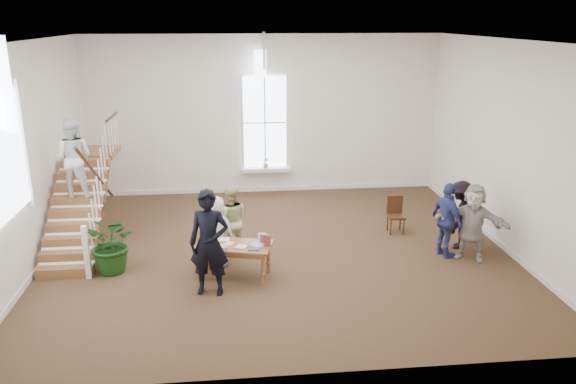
{
  "coord_description": "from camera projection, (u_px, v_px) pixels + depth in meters",
  "views": [
    {
      "loc": [
        -0.99,
        -11.4,
        4.96
      ],
      "look_at": [
        0.24,
        0.4,
        1.23
      ],
      "focal_mm": 35.0,
      "sensor_mm": 36.0,
      "label": 1
    }
  ],
  "objects": [
    {
      "name": "person_yellow",
      "position": [
        231.0,
        220.0,
        11.99
      ],
      "size": [
        0.76,
        0.6,
        1.56
      ],
      "primitive_type": "imported",
      "rotation": [
        0.0,
        0.0,
        3.15
      ],
      "color": "#C6C17C",
      "rests_on": "ground"
    },
    {
      "name": "woman_cluster_a",
      "position": [
        447.0,
        220.0,
        11.89
      ],
      "size": [
        0.62,
        1.03,
        1.64
      ],
      "primitive_type": "imported",
      "rotation": [
        0.0,
        0.0,
        1.82
      ],
      "color": "navy",
      "rests_on": "ground"
    },
    {
      "name": "elderly_woman",
      "position": [
        216.0,
        231.0,
        11.5
      ],
      "size": [
        0.82,
        0.65,
        1.47
      ],
      "primitive_type": "imported",
      "rotation": [
        0.0,
        0.0,
        2.86
      ],
      "color": "silver",
      "rests_on": "ground"
    },
    {
      "name": "staircase",
      "position": [
        77.0,
        177.0,
        12.19
      ],
      "size": [
        1.1,
        4.1,
        2.92
      ],
      "color": "brown",
      "rests_on": "ground"
    },
    {
      "name": "police_officer",
      "position": [
        209.0,
        243.0,
        10.23
      ],
      "size": [
        0.81,
        0.61,
        2.01
      ],
      "primitive_type": "imported",
      "rotation": [
        0.0,
        0.0,
        -0.19
      ],
      "color": "black",
      "rests_on": "ground"
    },
    {
      "name": "woman_cluster_b",
      "position": [
        460.0,
        215.0,
        12.38
      ],
      "size": [
        1.02,
        1.14,
        1.54
      ],
      "primitive_type": "imported",
      "rotation": [
        0.0,
        0.0,
        4.14
      ],
      "color": "black",
      "rests_on": "ground"
    },
    {
      "name": "side_chair",
      "position": [
        395.0,
        213.0,
        13.36
      ],
      "size": [
        0.39,
        0.39,
        0.88
      ],
      "rotation": [
        0.0,
        0.0,
        -0.02
      ],
      "color": "#321D0D",
      "rests_on": "ground"
    },
    {
      "name": "library_table",
      "position": [
        233.0,
        248.0,
        11.0
      ],
      "size": [
        1.6,
        1.08,
        0.75
      ],
      "rotation": [
        0.0,
        0.0,
        -0.26
      ],
      "color": "brown",
      "rests_on": "ground"
    },
    {
      "name": "ground",
      "position": [
        279.0,
        251.0,
        12.4
      ],
      "size": [
        10.0,
        10.0,
        0.0
      ],
      "primitive_type": "plane",
      "color": "#44291B",
      "rests_on": "ground"
    },
    {
      "name": "floor_plant",
      "position": [
        113.0,
        243.0,
        11.21
      ],
      "size": [
        1.39,
        1.31,
        1.23
      ],
      "primitive_type": "imported",
      "rotation": [
        0.0,
        0.0,
        -0.38
      ],
      "color": "#163D13",
      "rests_on": "ground"
    },
    {
      "name": "room_shell",
      "position": [
        266.0,
        179.0,
        16.44
      ],
      "size": [
        10.49,
        10.0,
        10.0
      ],
      "color": "silver",
      "rests_on": "ground"
    },
    {
      "name": "woman_cluster_c",
      "position": [
        472.0,
        222.0,
        11.74
      ],
      "size": [
        1.56,
        1.23,
        1.66
      ],
      "primitive_type": "imported",
      "rotation": [
        0.0,
        0.0,
        5.73
      ],
      "color": "#B7AFA5",
      "rests_on": "ground"
    }
  ]
}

